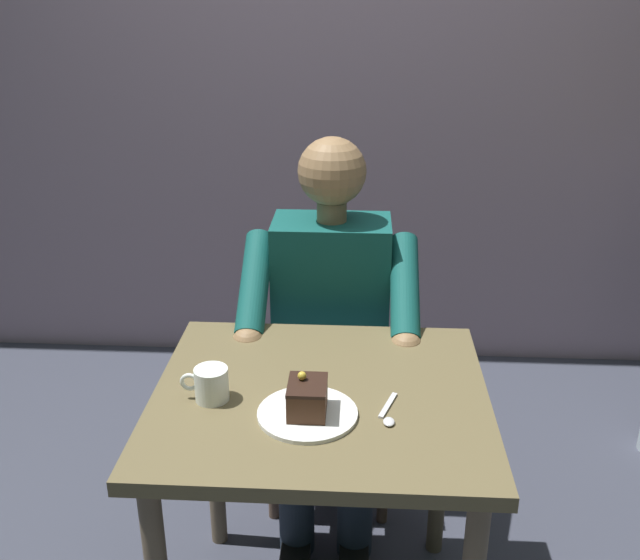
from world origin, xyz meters
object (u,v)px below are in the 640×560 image
object	(u,v)px
coffee_cup	(211,383)
chair	(332,353)
cake_slice	(307,397)
dessert_spoon	(388,414)
seated_person	(330,334)
dining_table	(320,431)

from	to	relation	value
coffee_cup	chair	bearing A→B (deg)	-109.44
chair	cake_slice	world-z (taller)	chair
cake_slice	dessert_spoon	distance (m)	0.19
chair	seated_person	size ratio (longest dim) A/B	0.72
dining_table	dessert_spoon	xyz separation A→B (m)	(-0.16, 0.09, 0.12)
dining_table	cake_slice	size ratio (longest dim) A/B	7.41
chair	seated_person	bearing A→B (deg)	90.00
dining_table	seated_person	bearing A→B (deg)	-90.00
chair	dessert_spoon	world-z (taller)	chair
dining_table	coffee_cup	world-z (taller)	coffee_cup
seated_person	dessert_spoon	bearing A→B (deg)	105.01
seated_person	coffee_cup	size ratio (longest dim) A/B	10.82
chair	dessert_spoon	size ratio (longest dim) A/B	6.28
cake_slice	dessert_spoon	size ratio (longest dim) A/B	0.77
seated_person	cake_slice	world-z (taller)	seated_person
chair	coffee_cup	distance (m)	0.82
chair	coffee_cup	world-z (taller)	chair
cake_slice	coffee_cup	xyz separation A→B (m)	(0.23, -0.06, -0.01)
coffee_cup	dessert_spoon	bearing A→B (deg)	173.70
seated_person	dessert_spoon	xyz separation A→B (m)	(-0.16, 0.60, 0.10)
dining_table	seated_person	world-z (taller)	seated_person
seated_person	dessert_spoon	world-z (taller)	seated_person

